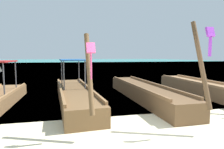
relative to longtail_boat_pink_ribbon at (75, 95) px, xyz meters
The scene contains 4 objects.
sea_water 57.88m from the longtail_boat_pink_ribbon, 88.46° to the left, with size 120.00×120.00×0.00m, color teal.
longtail_boat_pink_ribbon is the anchor object (origin of this frame).
longtail_boat_violet_ribbon 3.06m from the longtail_boat_pink_ribbon, ahead, with size 1.22×7.64×2.88m.
longtail_boat_orange_ribbon 6.35m from the longtail_boat_pink_ribbon, ahead, with size 1.27×7.07×2.38m.
Camera 1 is at (-1.83, -3.49, 1.94)m, focal length 31.34 mm.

